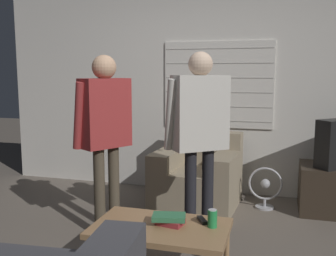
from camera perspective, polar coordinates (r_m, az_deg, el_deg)
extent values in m
cube|color=silver|center=(4.84, 4.94, 5.75)|extent=(5.20, 0.06, 2.55)
cube|color=silver|center=(4.76, 7.24, 6.22)|extent=(1.31, 0.02, 1.03)
cube|color=#A4A099|center=(4.78, 7.13, 1.08)|extent=(1.28, 0.00, 0.01)
cube|color=#A4A099|center=(4.77, 7.16, 3.13)|extent=(1.28, 0.00, 0.01)
cube|color=#A4A099|center=(4.75, 7.20, 5.19)|extent=(1.28, 0.00, 0.01)
cube|color=#A4A099|center=(4.75, 7.24, 7.25)|extent=(1.28, 0.00, 0.01)
cube|color=#A4A099|center=(4.75, 7.27, 9.32)|extent=(1.28, 0.00, 0.01)
cube|color=#A4A099|center=(4.76, 7.31, 11.39)|extent=(1.28, 0.00, 0.01)
cube|color=gray|center=(4.40, 4.12, -8.55)|extent=(0.93, 0.86, 0.42)
cube|color=gray|center=(4.59, 5.20, -2.75)|extent=(0.89, 0.26, 0.37)
cube|color=gray|center=(4.25, 8.34, -4.96)|extent=(0.29, 0.82, 0.19)
cube|color=gray|center=(4.42, 0.15, -4.38)|extent=(0.29, 0.82, 0.19)
cube|color=#9E754C|center=(2.85, -1.08, -14.35)|extent=(0.95, 0.57, 0.04)
cylinder|color=#9E754C|center=(3.28, -7.31, -15.11)|extent=(0.04, 0.04, 0.36)
cylinder|color=#9E754C|center=(3.07, 8.51, -16.84)|extent=(0.04, 0.04, 0.36)
cube|color=black|center=(4.49, 23.24, -1.80)|extent=(0.41, 0.36, 0.41)
cylinder|color=#4C4233|center=(3.60, -9.91, -9.21)|extent=(0.10, 0.10, 0.81)
cylinder|color=#4C4233|center=(3.69, -7.84, -8.76)|extent=(0.10, 0.10, 0.81)
cube|color=maroon|center=(3.51, -9.11, 2.16)|extent=(0.40, 0.48, 0.61)
sphere|color=tan|center=(3.49, -9.26, 8.71)|extent=(0.21, 0.21, 0.21)
cylinder|color=maroon|center=(3.42, -12.87, 1.71)|extent=(0.17, 0.14, 0.58)
cylinder|color=maroon|center=(3.82, -8.09, 4.19)|extent=(0.47, 0.32, 0.40)
cube|color=black|center=(4.03, -9.93, 1.89)|extent=(0.10, 0.08, 0.12)
cylinder|color=black|center=(3.39, 3.27, -10.08)|extent=(0.10, 0.10, 0.83)
cylinder|color=black|center=(3.46, 5.75, -9.72)|extent=(0.10, 0.10, 0.83)
cube|color=beige|center=(3.28, 4.67, 2.22)|extent=(0.48, 0.44, 0.62)
sphere|color=beige|center=(3.26, 4.75, 9.25)|extent=(0.20, 0.20, 0.20)
cylinder|color=beige|center=(3.21, 0.32, 1.93)|extent=(0.15, 0.17, 0.59)
cylinder|color=beige|center=(3.60, 6.44, 4.71)|extent=(0.39, 0.46, 0.37)
cube|color=white|center=(3.84, 4.60, 2.60)|extent=(0.09, 0.09, 0.12)
cube|color=maroon|center=(2.85, 0.34, -13.45)|extent=(0.20, 0.16, 0.04)
cube|color=#33754C|center=(2.83, 0.14, -12.80)|extent=(0.25, 0.18, 0.04)
cylinder|color=#238E47|center=(2.81, 6.46, -12.94)|extent=(0.07, 0.07, 0.12)
cylinder|color=silver|center=(2.79, 6.48, -11.73)|extent=(0.06, 0.06, 0.00)
cube|color=black|center=(2.91, 4.96, -13.17)|extent=(0.10, 0.13, 0.02)
cylinder|color=#A8A8AD|center=(4.50, 13.82, -11.09)|extent=(0.20, 0.20, 0.02)
cylinder|color=#A8A8AD|center=(4.48, 13.84, -10.45)|extent=(0.03, 0.03, 0.08)
torus|color=#A8A8AD|center=(4.42, 13.94, -7.84)|extent=(0.36, 0.02, 0.36)
sphere|color=#A8A8AD|center=(4.42, 13.94, -7.84)|extent=(0.10, 0.10, 0.10)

